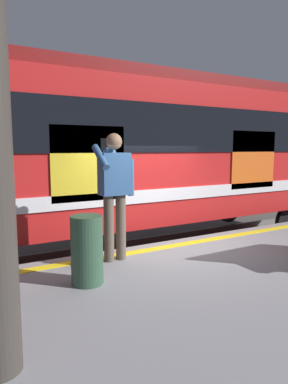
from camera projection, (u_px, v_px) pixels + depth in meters
name	position (u px, v px, depth m)	size (l,w,h in m)	color
ground_plane	(164.00, 294.00, 5.84)	(24.34, 24.34, 0.00)	#4C4742
platform	(269.00, 326.00, 3.90)	(15.88, 4.37, 0.91)	gray
safety_line	(174.00, 246.00, 5.47)	(15.56, 0.16, 0.01)	yellow
track_rail_near	(126.00, 265.00, 7.04)	(20.65, 0.08, 0.16)	slate
track_rail_far	(100.00, 248.00, 8.27)	(20.65, 0.08, 0.16)	slate
train_carriage	(148.00, 149.00, 7.80)	(11.00, 2.73, 3.81)	red
passenger	(114.00, 186.00, 4.66)	(0.57, 0.55, 1.74)	brown
handbag	(87.00, 249.00, 4.65)	(0.32, 0.29, 0.41)	#59331E
trash_bin	(87.00, 250.00, 3.91)	(0.37, 0.37, 0.79)	#2D4C38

